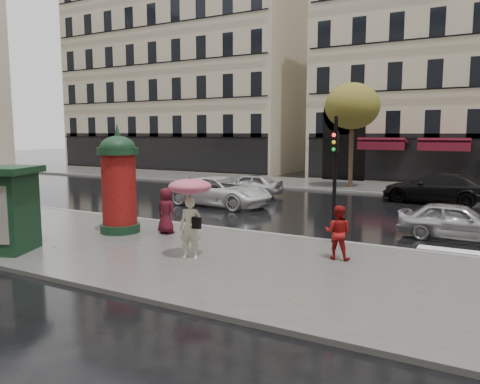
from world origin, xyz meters
The scene contains 16 objects.
ground centered at (0.00, 0.00, 0.00)m, with size 160.00×160.00×0.00m, color black.
near_sidewalk centered at (0.00, -0.50, 0.06)m, with size 90.00×7.00×0.12m, color #474744.
far_sidewalk centered at (0.00, 19.00, 0.06)m, with size 90.00×6.00×0.12m, color #474744.
near_kerb centered at (0.00, 3.00, 0.07)m, with size 90.00×0.25×0.14m, color slate.
far_kerb centered at (0.00, 16.00, 0.07)m, with size 90.00×0.25×0.14m, color slate.
bldg_far_left centered at (-22.00, 30.00, 11.31)m, with size 24.00×14.00×22.90m.
tree_far_left centered at (-2.00, 18.00, 5.17)m, with size 3.40×3.40×6.64m.
woman_umbrella centered at (-0.99, -0.94, 1.62)m, with size 1.18×1.18×2.27m.
woman_red centered at (2.56, 0.94, 0.86)m, with size 0.72×0.56×1.48m, color maroon.
man_burgundy centered at (-3.57, 1.26, 0.91)m, with size 0.77×0.50×1.58m, color #470E19.
morris_column centered at (-5.11, 0.66, 1.92)m, with size 1.40×1.40×3.76m.
traffic_light centered at (1.85, 2.72, 2.50)m, with size 0.27×0.38×3.93m.
car_silver centered at (5.15, 5.60, 0.63)m, with size 1.49×3.69×1.26m, color #ADACB1.
car_white centered at (-5.49, 8.01, 0.71)m, with size 2.37×5.14×1.43m, color silver.
car_black centered at (3.59, 13.98, 0.77)m, with size 2.15×5.30×1.54m, color black.
car_far_silver centered at (-6.01, 11.89, 0.64)m, with size 1.51×3.76×1.28m, color silver.
Camera 1 is at (6.33, -11.24, 3.56)m, focal length 35.00 mm.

